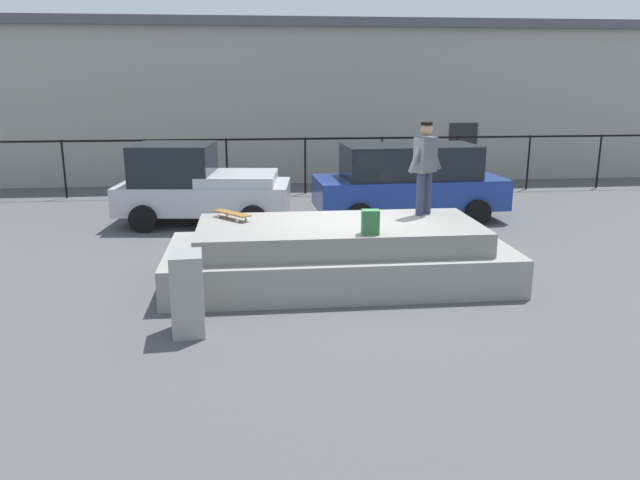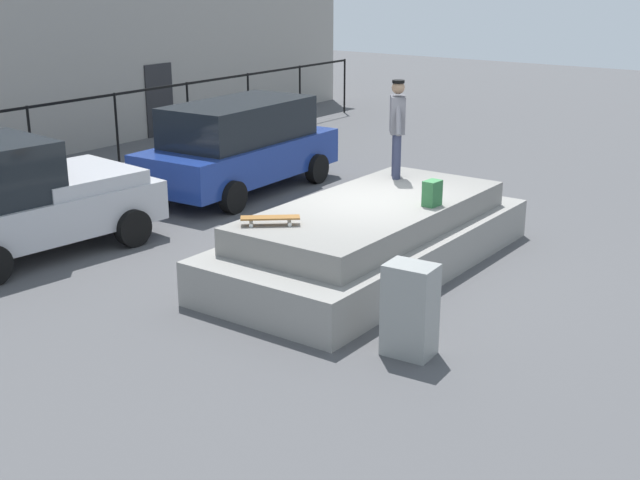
{
  "view_description": "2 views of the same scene",
  "coord_description": "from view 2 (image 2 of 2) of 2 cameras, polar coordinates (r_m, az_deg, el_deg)",
  "views": [
    {
      "loc": [
        -1.67,
        -10.73,
        3.47
      ],
      "look_at": [
        -0.43,
        0.52,
        0.57
      ],
      "focal_mm": 35.32,
      "sensor_mm": 36.0,
      "label": 1
    },
    {
      "loc": [
        -10.87,
        -6.95,
        4.5
      ],
      "look_at": [
        -0.76,
        0.36,
        0.49
      ],
      "focal_mm": 47.4,
      "sensor_mm": 36.0,
      "label": 2
    }
  ],
  "objects": [
    {
      "name": "concrete_ledge",
      "position": [
        13.26,
        3.53,
        0.14
      ],
      "size": [
        5.93,
        2.62,
        1.05
      ],
      "color": "gray",
      "rests_on": "ground_plane"
    },
    {
      "name": "car_blue_hatchback_mid",
      "position": [
        17.88,
        -5.45,
        6.43
      ],
      "size": [
        4.77,
        2.33,
        1.89
      ],
      "color": "navy",
      "rests_on": "ground_plane"
    },
    {
      "name": "utility_box",
      "position": [
        10.27,
        6.1,
        -4.72
      ],
      "size": [
        0.48,
        0.63,
        1.16
      ],
      "primitive_type": "cube",
      "rotation": [
        0.0,
        0.0,
        0.07
      ],
      "color": "gray",
      "rests_on": "ground_plane"
    },
    {
      "name": "fence_row",
      "position": [
        19.26,
        -19.04,
        7.13
      ],
      "size": [
        24.06,
        0.06,
        1.73
      ],
      "color": "black",
      "rests_on": "ground_plane"
    },
    {
      "name": "skateboard",
      "position": [
        11.93,
        -3.38,
        1.49
      ],
      "size": [
        0.69,
        0.77,
        0.12
      ],
      "color": "brown",
      "rests_on": "concrete_ledge"
    },
    {
      "name": "ground_plane",
      "position": [
        13.67,
        3.1,
        -1.42
      ],
      "size": [
        60.0,
        60.0,
        0.0
      ],
      "primitive_type": "plane",
      "color": "#4C4C4F"
    },
    {
      "name": "backpack",
      "position": [
        12.98,
        7.58,
        3.15
      ],
      "size": [
        0.29,
        0.22,
        0.4
      ],
      "primitive_type": "cube",
      "rotation": [
        0.0,
        0.0,
        6.21
      ],
      "color": "#33723F",
      "rests_on": "concrete_ledge"
    },
    {
      "name": "car_silver_pickup_near",
      "position": [
        14.58,
        -19.58,
        2.69
      ],
      "size": [
        4.31,
        2.56,
        1.95
      ],
      "color": "#B7B7BC",
      "rests_on": "ground_plane"
    },
    {
      "name": "skateboarder",
      "position": [
        14.55,
        5.24,
        7.9
      ],
      "size": [
        0.77,
        0.57,
        1.68
      ],
      "color": "#2D334C",
      "rests_on": "concrete_ledge"
    }
  ]
}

